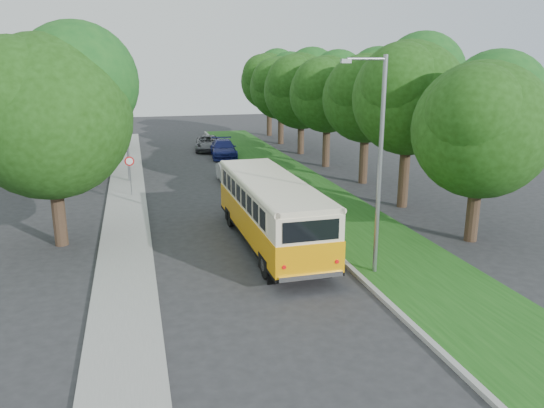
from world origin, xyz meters
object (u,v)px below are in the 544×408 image
object	(u,v)px
car_white	(229,173)
car_grey	(208,143)
car_blue	(223,149)
car_silver	(241,199)
lamppost_near	(378,160)
lamppost_far	(124,120)
vintage_bus	(271,213)

from	to	relation	value
car_white	car_grey	xyz separation A→B (m)	(0.46, 13.15, 0.05)
car_blue	car_white	bearing A→B (deg)	-92.20
car_silver	car_grey	distance (m)	20.24
lamppost_near	lamppost_far	distance (m)	20.53
vintage_bus	car_grey	size ratio (longest dim) A/B	2.13
car_grey	vintage_bus	bearing A→B (deg)	-83.48
car_grey	lamppost_near	bearing A→B (deg)	-77.72
lamppost_near	car_grey	xyz separation A→B (m)	(-1.95, 30.14, -3.71)
lamppost_near	vintage_bus	world-z (taller)	lamppost_near
vintage_bus	car_grey	bearing A→B (deg)	86.86
lamppost_near	vintage_bus	distance (m)	5.72
vintage_bus	car_grey	xyz separation A→B (m)	(0.94, 26.12, -0.85)
lamppost_near	car_grey	world-z (taller)	lamppost_near
car_blue	lamppost_near	bearing A→B (deg)	-82.26
lamppost_near	car_grey	distance (m)	30.43
car_silver	car_grey	bearing A→B (deg)	98.88
car_white	car_blue	world-z (taller)	car_blue
lamppost_near	vintage_bus	xyz separation A→B (m)	(-2.89, 4.02, -2.86)
lamppost_near	car_white	size ratio (longest dim) A/B	2.15
lamppost_near	car_blue	distance (m)	26.63
car_white	car_grey	world-z (taller)	car_grey
lamppost_far	car_blue	bearing A→B (deg)	45.55
vintage_bus	lamppost_far	bearing A→B (deg)	111.49
car_blue	car_grey	distance (m)	3.87
lamppost_far	car_grey	size ratio (longest dim) A/B	1.57
lamppost_far	car_grey	bearing A→B (deg)	59.14
vintage_bus	car_silver	size ratio (longest dim) A/B	2.76
lamppost_far	lamppost_near	bearing A→B (deg)	-64.29
lamppost_far	car_silver	world-z (taller)	lamppost_far
car_white	car_grey	bearing A→B (deg)	88.64
vintage_bus	car_grey	distance (m)	26.15
car_white	car_blue	xyz separation A→B (m)	(1.20, 9.36, 0.11)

